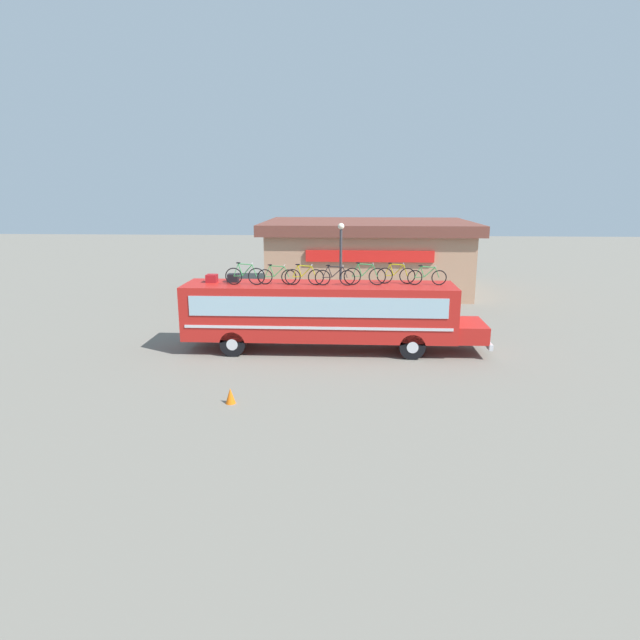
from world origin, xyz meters
TOP-DOWN VIEW (x-y plane):
  - ground_plane at (0.00, 0.00)m, footprint 120.00×120.00m
  - bus at (0.21, 0.00)m, footprint 13.14×2.56m
  - luggage_bag_1 at (-4.74, 0.24)m, footprint 0.46×0.48m
  - luggage_bag_2 at (-3.81, 0.37)m, footprint 0.46×0.42m
  - rooftop_bicycle_1 at (-3.15, -0.32)m, footprint 1.72×0.44m
  - rooftop_bicycle_2 at (-1.81, -0.16)m, footprint 1.69×0.44m
  - rooftop_bicycle_3 at (-0.62, -0.23)m, footprint 1.68×0.44m
  - rooftop_bicycle_4 at (0.69, -0.26)m, footprint 1.72×0.44m
  - rooftop_bicycle_5 at (1.96, -0.10)m, footprint 1.80×0.44m
  - rooftop_bicycle_6 at (3.32, 0.31)m, footprint 1.66×0.44m
  - rooftop_bicycle_7 at (4.61, 0.05)m, footprint 1.68×0.44m
  - roadside_building at (2.53, 14.96)m, footprint 14.13×10.12m
  - traffic_cone at (-2.60, -6.29)m, footprint 0.34×0.34m
  - street_lamp at (0.84, 5.34)m, footprint 0.33×0.33m

SIDE VIEW (x-z plane):
  - ground_plane at x=0.00m, z-range 0.00..0.00m
  - traffic_cone at x=-2.60m, z-range 0.00..0.53m
  - bus at x=0.21m, z-range 0.27..3.23m
  - roadside_building at x=2.53m, z-range 0.05..4.83m
  - luggage_bag_1 at x=-4.74m, z-range 2.96..3.31m
  - luggage_bag_2 at x=-3.81m, z-range 2.96..3.32m
  - street_lamp at x=0.84m, z-range 0.58..5.81m
  - rooftop_bicycle_7 at x=4.61m, z-range 2.89..3.75m
  - rooftop_bicycle_2 at x=-1.81m, z-range 2.89..3.76m
  - rooftop_bicycle_4 at x=0.69m, z-range 2.89..3.78m
  - rooftop_bicycle_3 at x=-0.62m, z-range 2.88..3.79m
  - rooftop_bicycle_6 at x=3.32m, z-range 2.88..3.80m
  - rooftop_bicycle_1 at x=-3.15m, z-range 2.88..3.85m
  - rooftop_bicycle_5 at x=1.96m, z-range 2.88..3.85m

